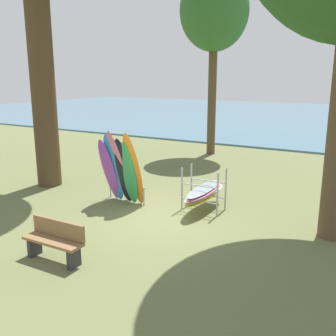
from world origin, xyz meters
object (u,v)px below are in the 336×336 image
at_px(tree_mid_behind, 214,13).
at_px(park_bench, 55,240).
at_px(leaning_board_pile, 121,170).
at_px(board_storage_rack, 204,193).

xyz_separation_m(tree_mid_behind, park_bench, (1.82, -12.11, -6.17)).
bearing_deg(leaning_board_pile, board_storage_rack, 16.78).
distance_m(tree_mid_behind, park_bench, 13.71).
distance_m(board_storage_rack, park_bench, 4.60).
bearing_deg(board_storage_rack, park_bench, -107.37).
bearing_deg(tree_mid_behind, leaning_board_pile, -84.57).
distance_m(tree_mid_behind, board_storage_rack, 10.34).
bearing_deg(park_bench, tree_mid_behind, 98.53).
bearing_deg(tree_mid_behind, board_storage_rack, -67.56).
height_order(leaning_board_pile, park_bench, leaning_board_pile).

